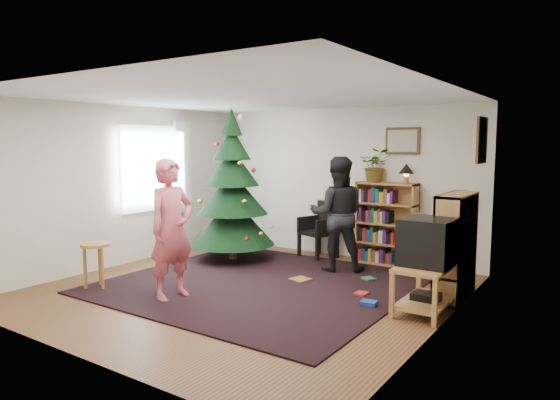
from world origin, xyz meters
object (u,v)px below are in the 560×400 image
Objects in this scene: picture_right at (482,140)px; tv_stand at (426,283)px; potted_plant at (376,165)px; armchair at (321,227)px; crt_tv at (428,241)px; table_lamp at (406,170)px; person_standing at (172,229)px; person_by_chair at (337,214)px; bookshelf_back at (386,223)px; bookshelf_right at (456,245)px; christmas_tree at (232,198)px; stool at (95,254)px; picture_back at (403,141)px.

tv_stand is (-0.26, -1.28, -1.62)m from picture_right.
armchair is at bearing -174.52° from potted_plant.
crt_tv is 1.97× the size of table_lamp.
tv_stand is 1.02× the size of armchair.
tv_stand is at bearing -63.11° from table_lamp.
person_standing is 1.00× the size of person_by_chair.
bookshelf_back is at bearing -146.94° from person_by_chair.
bookshelf_right is at bearing 141.45° from person_by_chair.
picture_right reaches higher than person_by_chair.
table_lamp is (-1.07, 1.15, 0.84)m from bookshelf_right.
picture_right is 0.24× the size of christmas_tree.
picture_right is at bearing 7.09° from armchair.
bookshelf_right is 0.81m from tv_stand.
person_by_chair is (0.68, -0.72, 0.36)m from armchair.
bookshelf_right reaches higher than stool.
bookshelf_back and bookshelf_right have the same top height.
person_by_chair is (2.20, 2.61, 0.39)m from stool.
christmas_tree reaches higher than table_lamp.
christmas_tree is at bearing 167.94° from tv_stand.
potted_plant reaches higher than person_standing.
stool reaches higher than tv_stand.
person_by_chair is (1.75, 0.33, -0.17)m from christmas_tree.
crt_tv is 0.64× the size of armchair.
christmas_tree is at bearing -17.42° from person_by_chair.
bookshelf_back is 0.75× the size of person_by_chair.
picture_right is at bearing -13.64° from bookshelf_right.
person_standing is 3.25× the size of potted_plant.
crt_tv is at bearing -56.34° from bookshelf_back.
picture_back is at bearing 28.13° from christmas_tree.
bookshelf_back is 0.75× the size of person_standing.
picture_right reaches higher than picture_back.
bookshelf_back is at bearing 158.57° from picture_right.
armchair is (-2.37, 1.78, 0.17)m from tv_stand.
bookshelf_right is at bearing -103.64° from picture_right.
christmas_tree is 1.59m from armchair.
potted_plant is at bearing -16.82° from person_standing.
picture_right is 1.00× the size of crt_tv.
table_lamp is (0.12, -0.13, -0.44)m from picture_back.
table_lamp is (-0.95, 1.87, 1.18)m from tv_stand.
christmas_tree is at bearing 78.79° from stool.
christmas_tree is 2.64× the size of armchair.
bookshelf_back is 0.92m from potted_plant.
stool is (-4.02, -2.27, -0.19)m from bookshelf_right.
bookshelf_back is 0.94m from person_by_chair.
christmas_tree is at bearing -117.80° from armchair.
bookshelf_right is at bearing 80.59° from tv_stand.
christmas_tree is 8.08× the size of table_lamp.
picture_back is 2.85m from christmas_tree.
bookshelf_back reaches higher than stool.
picture_right reaches higher than bookshelf_right.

